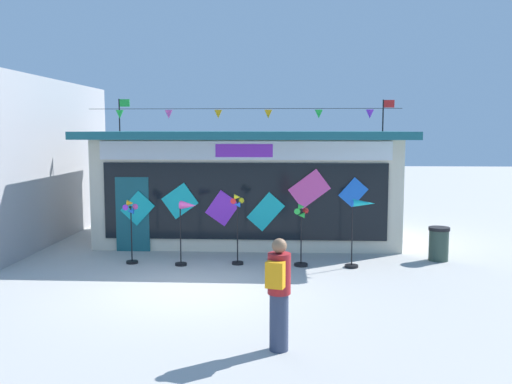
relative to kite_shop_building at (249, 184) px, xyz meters
The scene contains 9 objects.
ground_plane 5.74m from the kite_shop_building, 98.53° to the right, with size 80.00×80.00×0.00m, color #ADAAA5.
kite_shop_building is the anchor object (origin of this frame).
wind_spinner_far_left 4.36m from the kite_shop_building, 127.81° to the right, with size 0.34×0.29×1.56m.
wind_spinner_left 3.78m from the kite_shop_building, 109.83° to the right, with size 0.56×0.31×1.57m.
wind_spinner_center_left 3.41m from the kite_shop_building, 91.01° to the right, with size 0.32×0.28×1.72m.
wind_spinner_center_right 3.82m from the kite_shop_building, 66.86° to the right, with size 0.35×0.33×1.51m.
wind_spinner_right 4.53m from the kite_shop_building, 50.85° to the right, with size 0.69×0.32×1.63m.
person_near_camera 8.74m from the kite_shop_building, 83.27° to the right, with size 0.37×0.47×1.68m.
trash_bin 5.71m from the kite_shop_building, 28.46° to the right, with size 0.52×0.52×0.84m.
Camera 1 is at (1.95, -11.18, 3.24)m, focal length 39.40 mm.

